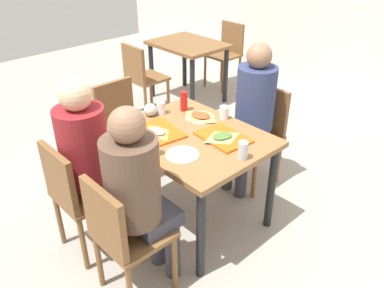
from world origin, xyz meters
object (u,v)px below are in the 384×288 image
(chair_left_end, at_px, (122,122))
(condiment_bottle, at_px, (184,101))
(person_in_brown_jacket, at_px, (138,188))
(pizza_slice_a, at_px, (158,132))
(paper_plate_center, at_px, (200,117))
(pizza_slice_b, at_px, (222,137))
(person_in_red, at_px, (90,153))
(tray_red_near, at_px, (159,132))
(background_table, at_px, (188,53))
(foil_bundle, at_px, (150,110))
(soda_can, at_px, (243,150))
(pizza_slice_c, at_px, (201,116))
(background_chair_near, at_px, (141,75))
(plastic_cup_b, at_px, (154,148))
(plastic_cup_c, at_px, (161,108))
(main_table, at_px, (192,147))
(plastic_cup_a, at_px, (224,113))
(paper_plate_near_edge, at_px, (183,155))
(tray_red_far, at_px, (223,137))
(person_far_side, at_px, (252,107))
(chair_far_side, at_px, (260,128))
(background_chair_far, at_px, (227,50))
(chair_near_left, at_px, (76,192))

(chair_left_end, height_order, condiment_bottle, condiment_bottle)
(person_in_brown_jacket, distance_m, pizza_slice_a, 0.66)
(paper_plate_center, distance_m, pizza_slice_b, 0.38)
(chair_left_end, bearing_deg, person_in_red, -45.83)
(tray_red_near, distance_m, background_table, 2.36)
(foil_bundle, bearing_deg, soda_can, 2.69)
(pizza_slice_c, relative_size, foil_bundle, 2.43)
(chair_left_end, relative_size, background_chair_near, 1.00)
(plastic_cup_b, height_order, plastic_cup_c, same)
(main_table, distance_m, foil_bundle, 0.48)
(main_table, xyz_separation_m, plastic_cup_a, (-0.03, 0.36, 0.15))
(person_in_brown_jacket, relative_size, condiment_bottle, 7.99)
(pizza_slice_c, bearing_deg, paper_plate_near_edge, -56.14)
(tray_red_far, xyz_separation_m, pizza_slice_a, (-0.36, -0.30, 0.02))
(main_table, xyz_separation_m, person_far_side, (-0.00, 0.67, 0.11))
(person_far_side, distance_m, pizza_slice_c, 0.46)
(condiment_bottle, bearing_deg, soda_can, -14.92)
(plastic_cup_b, bearing_deg, person_far_side, 91.48)
(main_table, relative_size, chair_far_side, 1.23)
(main_table, distance_m, chair_left_end, 0.93)
(chair_left_end, height_order, pizza_slice_b, chair_left_end)
(condiment_bottle, height_order, background_chair_near, condiment_bottle)
(background_chair_far, bearing_deg, tray_red_near, -57.26)
(pizza_slice_c, relative_size, soda_can, 1.99)
(plastic_cup_a, bearing_deg, plastic_cup_c, -143.28)
(pizza_slice_b, bearing_deg, chair_near_left, -116.70)
(pizza_slice_a, bearing_deg, tray_red_far, 40.62)
(paper_plate_center, height_order, foil_bundle, foil_bundle)
(pizza_slice_a, height_order, background_chair_near, background_chair_near)
(chair_near_left, xyz_separation_m, chair_left_end, (-0.65, 0.81, 0.00))
(paper_plate_center, height_order, background_table, paper_plate_center)
(condiment_bottle, relative_size, foil_bundle, 1.60)
(tray_red_far, distance_m, soda_can, 0.29)
(pizza_slice_a, bearing_deg, tray_red_near, 122.19)
(chair_left_end, relative_size, paper_plate_center, 3.95)
(chair_left_end, distance_m, pizza_slice_a, 0.81)
(main_table, xyz_separation_m, pizza_slice_a, (-0.17, -0.18, 0.13))
(pizza_slice_c, bearing_deg, condiment_bottle, -178.82)
(person_in_red, bearing_deg, soda_can, 43.81)
(background_table, bearing_deg, person_in_brown_jacket, -47.87)
(person_far_side, relative_size, paper_plate_center, 5.81)
(chair_near_left, xyz_separation_m, soda_can, (0.72, 0.83, 0.30))
(pizza_slice_b, bearing_deg, pizza_slice_c, 159.48)
(plastic_cup_a, distance_m, soda_can, 0.59)
(tray_red_far, height_order, background_chair_near, background_chair_near)
(pizza_slice_b, height_order, plastic_cup_b, plastic_cup_b)
(pizza_slice_b, bearing_deg, person_far_side, 109.06)
(paper_plate_center, bearing_deg, foil_bundle, -138.91)
(plastic_cup_a, xyz_separation_m, background_table, (-1.75, 1.23, -0.18))
(person_in_red, xyz_separation_m, background_chair_far, (-1.51, 2.99, -0.25))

